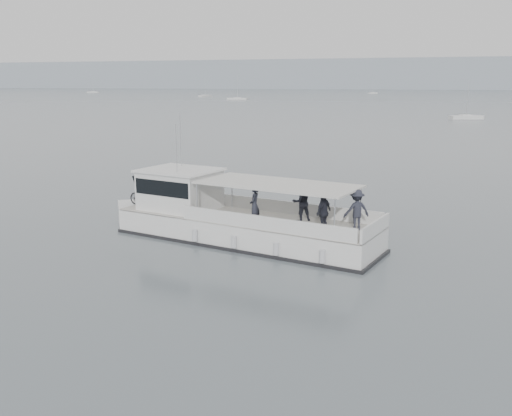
% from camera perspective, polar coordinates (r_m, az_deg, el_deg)
% --- Properties ---
extents(ground, '(1400.00, 1400.00, 0.00)m').
position_cam_1_polar(ground, '(22.14, 8.94, -6.36)').
color(ground, '#505A5E').
rests_on(ground, ground).
extents(headland, '(1400.00, 90.00, 28.00)m').
position_cam_1_polar(headland, '(580.75, 18.65, 12.57)').
color(headland, '#939EA8').
rests_on(headland, ground).
extents(tour_boat, '(14.00, 5.85, 5.84)m').
position_cam_1_polar(tour_boat, '(26.33, -3.32, -1.00)').
color(tour_boat, white).
rests_on(tour_boat, ground).
extents(moored_fleet, '(427.75, 351.29, 9.82)m').
position_cam_1_polar(moored_fleet, '(248.39, 14.87, 10.56)').
color(moored_fleet, white).
rests_on(moored_fleet, ground).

